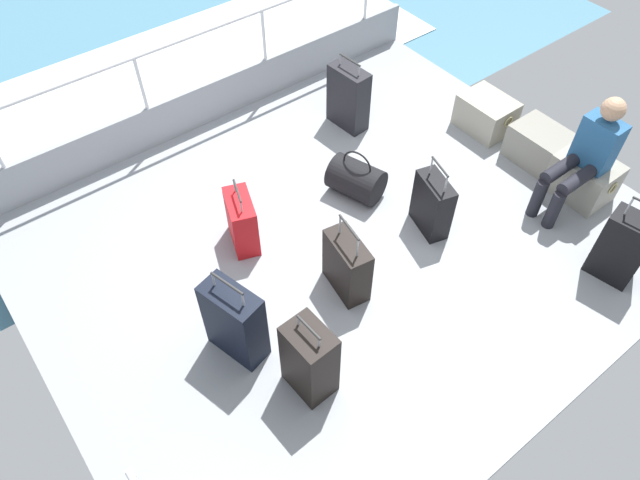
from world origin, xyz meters
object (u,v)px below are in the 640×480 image
suitcase_0 (348,98)px  cargo_crate_1 (540,146)px  suitcase_1 (310,360)px  suitcase_3 (242,222)px  passenger_seated (586,155)px  suitcase_2 (432,205)px  suitcase_5 (622,248)px  duffel_bag (356,179)px  cargo_crate_2 (584,178)px  suitcase_4 (347,266)px  cargo_crate_0 (486,114)px  suitcase_6 (235,322)px

suitcase_0 → cargo_crate_1: bearing=35.2°
cargo_crate_1 → suitcase_1: bearing=-80.2°
suitcase_3 → cargo_crate_1: bearing=73.0°
passenger_seated → suitcase_2: (-0.56, -1.24, -0.30)m
suitcase_1 → suitcase_5: suitcase_5 is taller
passenger_seated → duffel_bag: passenger_seated is taller
cargo_crate_1 → suitcase_3: bearing=-107.0°
cargo_crate_2 → suitcase_0: (-2.14, -1.07, 0.13)m
passenger_seated → suitcase_4: (-0.50, -2.24, -0.31)m
cargo_crate_1 → suitcase_2: (-0.02, -1.48, 0.10)m
suitcase_2 → suitcase_4: 1.01m
cargo_crate_0 → suitcase_0: suitcase_0 is taller
suitcase_5 → suitcase_4: bearing=-123.9°
suitcase_4 → passenger_seated: bearing=77.5°
cargo_crate_2 → suitcase_0: suitcase_0 is taller
suitcase_3 → suitcase_6: (0.87, -0.61, 0.09)m
suitcase_3 → suitcase_5: (2.17, 2.25, 0.07)m
cargo_crate_1 → suitcase_5: bearing=-26.6°
suitcase_1 → duffel_bag: size_ratio=1.34×
suitcase_1 → suitcase_5: 2.70m
suitcase_2 → suitcase_3: (-0.86, -1.41, -0.02)m
suitcase_4 → suitcase_5: 2.22m
cargo_crate_0 → suitcase_6: size_ratio=0.69×
cargo_crate_1 → suitcase_6: bearing=-90.2°
suitcase_2 → cargo_crate_2: bearing=68.4°
suitcase_0 → duffel_bag: suitcase_0 is taller
suitcase_0 → suitcase_3: 1.90m
passenger_seated → suitcase_0: bearing=-157.6°
suitcase_3 → passenger_seated: bearing=61.7°
suitcase_3 → suitcase_4: 1.01m
cargo_crate_2 → suitcase_5: size_ratio=0.69×
suitcase_5 → suitcase_3: bearing=-134.0°
suitcase_1 → suitcase_3: size_ratio=1.21×
suitcase_2 → suitcase_3: 1.65m
cargo_crate_1 → duffel_bag: size_ratio=1.06×
passenger_seated → suitcase_4: bearing=-102.5°
suitcase_1 → suitcase_6: 0.62m
cargo_crate_0 → suitcase_1: (1.23, -3.21, 0.16)m
suitcase_3 → duffel_bag: size_ratio=1.10×
duffel_bag → suitcase_6: bearing=-67.5°
suitcase_2 → suitcase_6: 2.02m
cargo_crate_2 → duffel_bag: bearing=-127.7°
passenger_seated → suitcase_4: passenger_seated is taller
cargo_crate_0 → suitcase_5: size_ratio=0.69×
suitcase_4 → cargo_crate_1: bearing=91.0°
cargo_crate_0 → suitcase_6: (0.66, -3.46, 0.17)m
cargo_crate_0 → suitcase_2: (0.65, -1.45, 0.10)m
cargo_crate_2 → passenger_seated: size_ratio=0.52×
cargo_crate_2 → suitcase_6: 3.48m
cargo_crate_2 → suitcase_4: bearing=-101.6°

